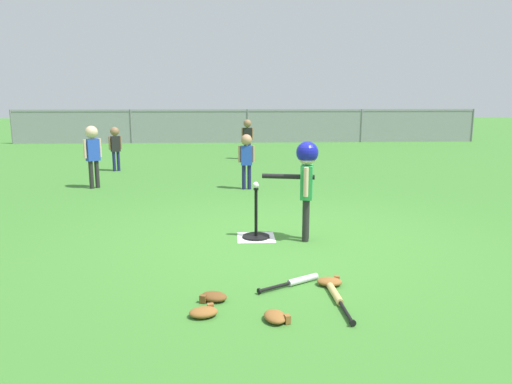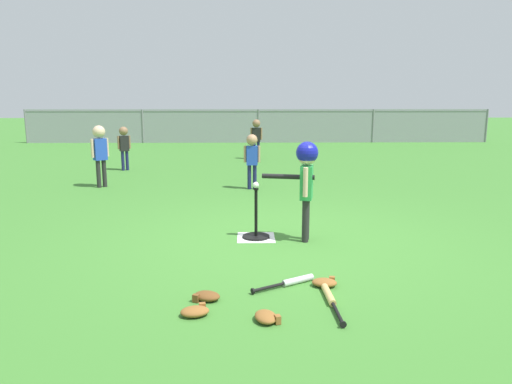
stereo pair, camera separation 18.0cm
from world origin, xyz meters
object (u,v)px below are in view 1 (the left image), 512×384
object	(u,v)px
fielder_deep_right	(247,134)
spare_bat_silver	(297,281)
spare_bat_wood	(337,297)
glove_outfield_drop	(330,282)
baseball_on_tee	(256,185)
fielder_near_right	(246,154)
fielder_deep_left	(92,148)
batter_child	(306,171)
glove_by_plate	(276,317)
glove_near_bats	(204,312)
glove_tossed_aside	(214,297)
batting_tee	(256,230)
fielder_deep_center	(115,143)

from	to	relation	value
fielder_deep_right	spare_bat_silver	bearing A→B (deg)	-89.12
spare_bat_wood	glove_outfield_drop	size ratio (longest dim) A/B	2.95
baseball_on_tee	glove_outfield_drop	world-z (taller)	baseball_on_tee
fielder_near_right	fielder_deep_left	bearing A→B (deg)	174.76
batter_child	fielder_deep_right	xyz separation A→B (m)	(-0.41, 7.23, -0.15)
spare_bat_wood	spare_bat_silver	bearing A→B (deg)	127.11
fielder_deep_right	glove_outfield_drop	world-z (taller)	fielder_deep_right
fielder_deep_right	spare_bat_wood	size ratio (longest dim) A/B	1.43
fielder_near_right	glove_by_plate	size ratio (longest dim) A/B	3.84
glove_near_bats	fielder_deep_right	bearing A→B (deg)	85.87
fielder_near_right	spare_bat_silver	bearing A→B (deg)	-86.22
fielder_near_right	baseball_on_tee	bearing A→B (deg)	-89.84
glove_near_bats	glove_tossed_aside	bearing A→B (deg)	77.25
fielder_deep_left	spare_bat_wood	xyz separation A→B (m)	(3.30, -5.10, -0.69)
fielder_deep_left	glove_tossed_aside	distance (m)	5.58
fielder_deep_right	spare_bat_wood	bearing A→B (deg)	-87.35
batting_tee	glove_tossed_aside	distance (m)	1.83
fielder_deep_center	glove_tossed_aside	world-z (taller)	fielder_deep_center
fielder_deep_left	fielder_near_right	size ratio (longest dim) A/B	1.14
batter_child	spare_bat_wood	size ratio (longest dim) A/B	1.59
batting_tee	glove_near_bats	world-z (taller)	batting_tee
baseball_on_tee	glove_near_bats	world-z (taller)	baseball_on_tee
fielder_deep_left	glove_near_bats	xyz separation A→B (m)	(2.23, -5.33, -0.68)
glove_near_bats	glove_outfield_drop	size ratio (longest dim) A/B	1.02
batter_child	glove_outfield_drop	bearing A→B (deg)	-89.43
batter_child	fielder_near_right	world-z (taller)	batter_child
fielder_deep_left	batting_tee	bearing A→B (deg)	-50.03
fielder_deep_right	fielder_deep_center	xyz separation A→B (m)	(-2.95, -1.83, -0.04)
fielder_deep_left	fielder_deep_right	bearing A→B (deg)	53.03
fielder_deep_right	fielder_near_right	bearing A→B (deg)	-92.29
batting_tee	fielder_deep_left	size ratio (longest dim) A/B	0.53
batter_child	spare_bat_silver	xyz separation A→B (m)	(-0.27, -1.34, -0.79)
fielder_near_right	fielder_deep_center	bearing A→B (deg)	140.99
fielder_near_right	glove_by_plate	distance (m)	5.22
glove_by_plate	fielder_deep_center	bearing A→B (deg)	110.79
batter_child	glove_tossed_aside	xyz separation A→B (m)	(-1.00, -1.66, -0.78)
batting_tee	baseball_on_tee	bearing A→B (deg)	90.00
spare_bat_wood	glove_by_plate	distance (m)	0.63
spare_bat_silver	fielder_deep_center	bearing A→B (deg)	114.59
fielder_deep_center	spare_bat_wood	world-z (taller)	fielder_deep_center
batter_child	fielder_deep_left	world-z (taller)	batter_child
glove_by_plate	glove_tossed_aside	size ratio (longest dim) A/B	0.96
glove_by_plate	glove_outfield_drop	size ratio (longest dim) A/B	1.04
baseball_on_tee	fielder_deep_left	bearing A→B (deg)	129.97
fielder_deep_center	spare_bat_silver	world-z (taller)	fielder_deep_center
spare_bat_wood	glove_by_plate	size ratio (longest dim) A/B	2.84
fielder_deep_left	glove_by_plate	distance (m)	6.14
glove_tossed_aside	fielder_deep_center	bearing A→B (deg)	108.45
fielder_near_right	spare_bat_silver	distance (m)	4.53
glove_near_bats	fielder_near_right	bearing A→B (deg)	84.38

